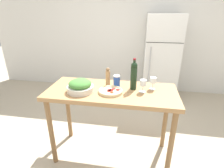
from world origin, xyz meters
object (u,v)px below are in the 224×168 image
wine_glass_far (153,81)px  pepper_mill (108,77)px  salad_bowl (80,86)px  refrigerator (161,59)px  wine_glass_near (143,83)px  wine_bottle (134,75)px  salt_canister (117,81)px  homemade_pizza (111,91)px

wine_glass_far → pepper_mill: bearing=177.5°
pepper_mill → salad_bowl: (-0.26, -0.22, -0.04)m
pepper_mill → refrigerator: bearing=65.6°
wine_glass_near → wine_glass_far: size_ratio=1.00×
wine_glass_near → salad_bowl: 0.68m
wine_bottle → salt_canister: (-0.19, 0.03, -0.09)m
wine_bottle → salad_bowl: bearing=-164.0°
wine_glass_far → homemade_pizza: wine_glass_far is taller
refrigerator → wine_glass_near: bearing=-101.2°
wine_bottle → salad_bowl: size_ratio=1.23×
wine_glass_near → homemade_pizza: size_ratio=0.54×
homemade_pizza → salt_canister: salt_canister is taller
refrigerator → wine_glass_near: size_ratio=12.01×
pepper_mill → homemade_pizza: pepper_mill is taller
refrigerator → homemade_pizza: refrigerator is taller
salt_canister → wine_glass_far: bearing=0.5°
wine_glass_far → wine_glass_near: bearing=-139.3°
pepper_mill → salt_canister: 0.12m
refrigerator → pepper_mill: (-0.76, -1.67, 0.17)m
wine_glass_near → homemade_pizza: (-0.34, -0.07, -0.08)m
salad_bowl → wine_glass_near: bearing=8.4°
refrigerator → salt_canister: bearing=-110.9°
wine_glass_far → salad_bowl: size_ratio=0.49×
wine_glass_far → salt_canister: bearing=-179.5°
wine_bottle → salt_canister: size_ratio=2.52×
refrigerator → salt_canister: (-0.65, -1.70, 0.14)m
wine_glass_near → salad_bowl: size_ratio=0.49×
wine_glass_far → pepper_mill: size_ratio=0.64×
homemade_pizza → salad_bowl: bearing=-175.1°
wine_glass_far → homemade_pizza: bearing=-159.9°
refrigerator → wine_glass_near: (-0.35, -1.79, 0.17)m
wine_glass_far → salad_bowl: 0.80m
wine_glass_near → wine_glass_far: bearing=40.7°
pepper_mill → salad_bowl: size_ratio=0.76×
refrigerator → homemade_pizza: bearing=-110.5°
wine_glass_far → salad_bowl: bearing=-166.1°
wine_glass_near → pepper_mill: pepper_mill is taller
wine_glass_near → pepper_mill: 0.42m
wine_glass_near → homemade_pizza: bearing=-168.2°
wine_glass_near → homemade_pizza: wine_glass_near is taller
homemade_pizza → wine_bottle: bearing=29.6°
wine_bottle → salt_canister: wine_bottle is taller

